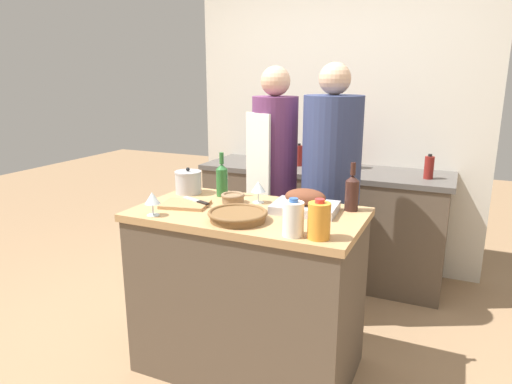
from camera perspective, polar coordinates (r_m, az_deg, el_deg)
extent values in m
plane|color=#9E7A56|center=(2.84, -0.92, -20.71)|extent=(12.00, 12.00, 0.00)
cube|color=brown|center=(2.61, -0.96, -12.66)|extent=(1.17, 0.67, 0.89)
cube|color=tan|center=(2.43, -1.00, -2.83)|extent=(1.21, 0.69, 0.04)
cube|color=brown|center=(3.86, 8.18, -3.91)|extent=(1.94, 0.58, 0.86)
cube|color=#56514C|center=(3.74, 8.42, 2.66)|extent=(2.00, 0.60, 0.04)
cube|color=silver|center=(4.02, 10.04, 9.08)|extent=(2.50, 0.10, 2.55)
cube|color=#BCBCC1|center=(2.42, 6.15, -1.96)|extent=(0.35, 0.27, 0.04)
ellipsoid|color=brown|center=(2.40, 6.19, -0.63)|extent=(0.23, 0.16, 0.09)
cylinder|color=brown|center=(2.26, -2.30, -3.10)|extent=(0.28, 0.28, 0.04)
torus|color=brown|center=(2.26, -2.30, -2.62)|extent=(0.30, 0.30, 0.02)
cube|color=#AD7F51|center=(2.54, -8.82, -1.54)|extent=(0.28, 0.24, 0.02)
cylinder|color=#B7B7BC|center=(2.81, -8.45, 1.10)|extent=(0.16, 0.16, 0.12)
cylinder|color=#B7B7BC|center=(2.79, -8.51, 2.46)|extent=(0.16, 0.16, 0.01)
sphere|color=black|center=(2.79, -8.52, 2.83)|extent=(0.02, 0.02, 0.02)
cylinder|color=#846647|center=(2.58, -2.91, -0.88)|extent=(0.12, 0.12, 0.04)
torus|color=#846647|center=(2.57, -2.92, -0.41)|extent=(0.13, 0.13, 0.02)
cylinder|color=orange|center=(2.02, 7.89, -3.58)|extent=(0.10, 0.10, 0.16)
cylinder|color=red|center=(1.99, 7.98, -1.11)|extent=(0.04, 0.04, 0.02)
cylinder|color=white|center=(2.04, 4.68, -3.39)|extent=(0.10, 0.10, 0.16)
cylinder|color=#3360B2|center=(2.02, 4.73, -1.03)|extent=(0.04, 0.04, 0.02)
cylinder|color=#28662D|center=(2.71, -4.27, 1.18)|extent=(0.07, 0.07, 0.16)
cone|color=#28662D|center=(2.69, -4.31, 3.20)|extent=(0.07, 0.07, 0.03)
cylinder|color=#28662D|center=(2.69, -4.33, 4.24)|extent=(0.03, 0.03, 0.07)
cylinder|color=#381E19|center=(2.47, 11.87, -0.46)|extent=(0.07, 0.07, 0.16)
cone|color=#381E19|center=(2.44, 11.99, 1.72)|extent=(0.07, 0.07, 0.03)
cylinder|color=#381E19|center=(2.43, 12.05, 2.85)|extent=(0.03, 0.03, 0.07)
cylinder|color=silver|center=(2.41, -12.72, -2.83)|extent=(0.07, 0.07, 0.00)
cylinder|color=silver|center=(2.40, -12.76, -2.11)|extent=(0.01, 0.01, 0.06)
cone|color=silver|center=(2.38, -12.84, -0.74)|extent=(0.08, 0.08, 0.06)
cylinder|color=silver|center=(2.58, 0.29, -1.29)|extent=(0.07, 0.07, 0.00)
cylinder|color=silver|center=(2.57, 0.29, -0.61)|extent=(0.01, 0.01, 0.06)
cone|color=silver|center=(2.56, 0.30, 0.68)|extent=(0.08, 0.08, 0.06)
cube|color=#B7B7BC|center=(2.60, -8.05, -0.89)|extent=(0.13, 0.08, 0.01)
cube|color=black|center=(2.52, -6.63, -1.34)|extent=(0.08, 0.05, 0.01)
cube|color=#B22323|center=(3.78, 10.28, 3.41)|extent=(0.18, 0.14, 0.05)
cylinder|color=#B7B7BC|center=(3.77, 10.00, 4.52)|extent=(0.13, 0.13, 0.09)
cube|color=#B22323|center=(3.74, 11.29, 4.89)|extent=(0.05, 0.08, 0.16)
cube|color=#B22323|center=(3.74, 10.43, 6.77)|extent=(0.17, 0.08, 0.08)
cylinder|color=maroon|center=(3.80, 5.39, 4.53)|extent=(0.06, 0.06, 0.17)
cylinder|color=black|center=(3.78, 5.43, 5.93)|extent=(0.02, 0.02, 0.02)
cylinder|color=maroon|center=(3.53, 20.81, 2.86)|extent=(0.07, 0.07, 0.16)
cylinder|color=black|center=(3.52, 20.94, 4.31)|extent=(0.03, 0.03, 0.02)
cube|color=beige|center=(3.32, 2.24, -7.25)|extent=(0.30, 0.27, 0.82)
cylinder|color=#663360|center=(3.12, 2.38, 5.62)|extent=(0.31, 0.31, 0.68)
sphere|color=#DBAD89|center=(3.09, 2.46, 13.69)|extent=(0.20, 0.20, 0.20)
cube|color=silver|center=(3.07, 0.25, 1.78)|extent=(0.22, 0.13, 0.86)
cube|color=beige|center=(3.18, 8.91, -8.35)|extent=(0.32, 0.23, 0.82)
cylinder|color=navy|center=(2.97, 9.47, 5.22)|extent=(0.38, 0.38, 0.69)
sphere|color=#DBAD89|center=(2.94, 9.83, 13.79)|extent=(0.20, 0.20, 0.20)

